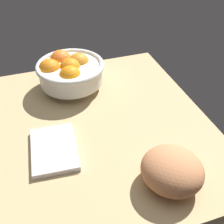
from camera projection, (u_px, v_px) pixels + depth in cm
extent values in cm
cube|color=tan|center=(100.00, 129.00, 79.11)|extent=(68.65, 60.04, 3.00)
cylinder|color=white|center=(72.00, 84.00, 91.34)|extent=(10.18, 10.18, 2.44)
cylinder|color=white|center=(71.00, 74.00, 88.77)|extent=(19.61, 19.61, 5.66)
torus|color=white|center=(70.00, 66.00, 86.98)|extent=(21.21, 21.21, 1.60)
sphere|color=orange|center=(70.00, 77.00, 84.38)|extent=(6.90, 6.90, 6.90)
sphere|color=orange|center=(80.00, 64.00, 90.37)|extent=(7.22, 7.22, 7.22)
sphere|color=orange|center=(61.00, 61.00, 91.79)|extent=(7.25, 7.25, 7.25)
sphere|color=orange|center=(50.00, 71.00, 87.15)|extent=(7.31, 7.31, 7.31)
sphere|color=orange|center=(71.00, 69.00, 87.82)|extent=(7.00, 7.00, 7.00)
ellipsoid|color=tan|center=(172.00, 170.00, 60.57)|extent=(18.79, 18.64, 8.38)
cube|color=silver|center=(54.00, 149.00, 70.04)|extent=(16.54, 12.18, 1.45)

